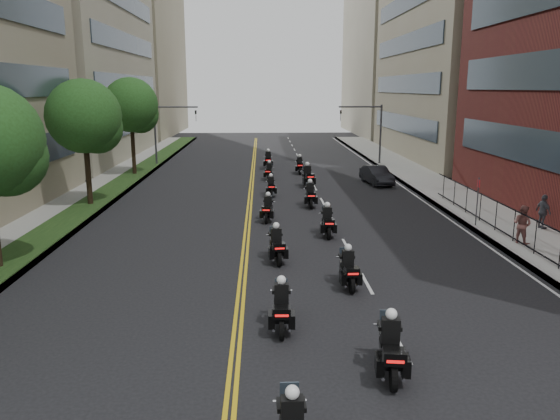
# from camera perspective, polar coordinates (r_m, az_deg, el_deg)

# --- Properties ---
(sidewalk_right) EXTENTS (4.00, 90.00, 0.15)m
(sidewalk_right) POSITION_cam_1_polar(r_m,az_deg,el_deg) (37.05, 18.11, 1.06)
(sidewalk_right) COLOR gray
(sidewalk_right) RESTS_ON ground
(sidewalk_left) EXTENTS (4.00, 90.00, 0.15)m
(sidewalk_left) POSITION_cam_1_polar(r_m,az_deg,el_deg) (36.60, -19.92, 0.79)
(sidewalk_left) COLOR gray
(sidewalk_left) RESTS_ON ground
(grass_strip) EXTENTS (2.00, 90.00, 0.04)m
(grass_strip) POSITION_cam_1_polar(r_m,az_deg,el_deg) (36.34, -18.73, 0.95)
(grass_strip) COLOR black
(grass_strip) RESTS_ON sidewalk_left
(building_right_tan) EXTENTS (15.11, 28.00, 30.00)m
(building_right_tan) POSITION_cam_1_polar(r_m,az_deg,el_deg) (61.75, 20.28, 19.25)
(building_right_tan) COLOR gray
(building_right_tan) RESTS_ON ground
(building_right_far) EXTENTS (15.00, 28.00, 26.00)m
(building_right_far) POSITION_cam_1_polar(r_m,az_deg,el_deg) (90.06, 12.82, 16.10)
(building_right_far) COLOR gray
(building_right_far) RESTS_ON ground
(building_left_far) EXTENTS (16.00, 28.00, 26.00)m
(building_left_far) POSITION_cam_1_polar(r_m,az_deg,el_deg) (89.85, -16.32, 15.92)
(building_left_far) COLOR gray
(building_left_far) RESTS_ON ground
(iron_fence) EXTENTS (0.05, 28.00, 1.50)m
(iron_fence) POSITION_cam_1_polar(r_m,az_deg,el_deg) (24.90, 26.16, -3.14)
(iron_fence) COLOR black
(iron_fence) RESTS_ON sidewalk_right
(street_trees) EXTENTS (4.40, 38.40, 7.98)m
(street_trees) POSITION_cam_1_polar(r_m,az_deg,el_deg) (29.63, -22.63, 7.84)
(street_trees) COLOR #2E2014
(street_trees) RESTS_ON ground
(traffic_signal_right) EXTENTS (4.09, 0.20, 5.60)m
(traffic_signal_right) POSITION_cam_1_polar(r_m,az_deg,el_deg) (52.22, 9.45, 8.73)
(traffic_signal_right) COLOR #3F3F44
(traffic_signal_right) RESTS_ON ground
(traffic_signal_left) EXTENTS (4.09, 0.20, 5.60)m
(traffic_signal_left) POSITION_cam_1_polar(r_m,az_deg,el_deg) (51.96, -11.89, 8.61)
(traffic_signal_left) COLOR #3F3F44
(traffic_signal_left) RESTS_ON ground
(motorcycle_1) EXTENTS (0.68, 2.35, 1.74)m
(motorcycle_1) POSITION_cam_1_polar(r_m,az_deg,el_deg) (14.43, 11.47, -14.12)
(motorcycle_1) COLOR black
(motorcycle_1) RESTS_ON ground
(motorcycle_2) EXTENTS (0.52, 2.23, 1.65)m
(motorcycle_2) POSITION_cam_1_polar(r_m,az_deg,el_deg) (16.62, 0.15, -10.27)
(motorcycle_2) COLOR black
(motorcycle_2) RESTS_ON ground
(motorcycle_3) EXTENTS (0.51, 2.16, 1.59)m
(motorcycle_3) POSITION_cam_1_polar(r_m,az_deg,el_deg) (20.14, 7.15, -6.27)
(motorcycle_3) COLOR black
(motorcycle_3) RESTS_ON ground
(motorcycle_4) EXTENTS (0.64, 2.23, 1.65)m
(motorcycle_4) POSITION_cam_1_polar(r_m,az_deg,el_deg) (22.84, -0.36, -3.81)
(motorcycle_4) COLOR black
(motorcycle_4) RESTS_ON ground
(motorcycle_5) EXTENTS (0.52, 2.26, 1.67)m
(motorcycle_5) POSITION_cam_1_polar(r_m,az_deg,el_deg) (26.85, 4.97, -1.32)
(motorcycle_5) COLOR black
(motorcycle_5) RESTS_ON ground
(motorcycle_6) EXTENTS (0.63, 2.15, 1.59)m
(motorcycle_6) POSITION_cam_1_polar(r_m,az_deg,el_deg) (29.76, -1.28, 0.05)
(motorcycle_6) COLOR black
(motorcycle_6) RESTS_ON ground
(motorcycle_7) EXTENTS (0.53, 2.31, 1.70)m
(motorcycle_7) POSITION_cam_1_polar(r_m,az_deg,el_deg) (33.36, 3.17, 1.49)
(motorcycle_7) COLOR black
(motorcycle_7) RESTS_ON ground
(motorcycle_8) EXTENTS (0.48, 2.06, 1.52)m
(motorcycle_8) POSITION_cam_1_polar(r_m,az_deg,el_deg) (36.67, -0.95, 2.41)
(motorcycle_8) COLOR black
(motorcycle_8) RESTS_ON ground
(motorcycle_9) EXTENTS (0.75, 2.50, 1.85)m
(motorcycle_9) POSITION_cam_1_polar(r_m,az_deg,el_deg) (39.91, 2.90, 3.42)
(motorcycle_9) COLOR black
(motorcycle_9) RESTS_ON ground
(motorcycle_10) EXTENTS (0.62, 2.08, 1.54)m
(motorcycle_10) POSITION_cam_1_polar(r_m,az_deg,el_deg) (43.28, -1.15, 4.00)
(motorcycle_10) COLOR black
(motorcycle_10) RESTS_ON ground
(motorcycle_11) EXTENTS (0.52, 2.23, 1.65)m
(motorcycle_11) POSITION_cam_1_polar(r_m,az_deg,el_deg) (46.35, 2.06, 4.62)
(motorcycle_11) COLOR black
(motorcycle_11) RESTS_ON ground
(motorcycle_12) EXTENTS (0.56, 2.43, 1.79)m
(motorcycle_12) POSITION_cam_1_polar(r_m,az_deg,el_deg) (49.20, -1.25, 5.16)
(motorcycle_12) COLOR black
(motorcycle_12) RESTS_ON ground
(parked_sedan) EXTENTS (2.02, 4.30, 1.36)m
(parked_sedan) POSITION_cam_1_polar(r_m,az_deg,el_deg) (41.85, 10.07, 3.61)
(parked_sedan) COLOR black
(parked_sedan) RESTS_ON ground
(pedestrian_b) EXTENTS (1.05, 1.09, 1.78)m
(pedestrian_b) POSITION_cam_1_polar(r_m,az_deg,el_deg) (27.24, 23.99, -1.37)
(pedestrian_b) COLOR brown
(pedestrian_b) RESTS_ON sidewalk_right
(pedestrian_c) EXTENTS (0.60, 1.09, 1.75)m
(pedestrian_c) POSITION_cam_1_polar(r_m,az_deg,el_deg) (30.51, 25.81, -0.15)
(pedestrian_c) COLOR #45464E
(pedestrian_c) RESTS_ON sidewalk_right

